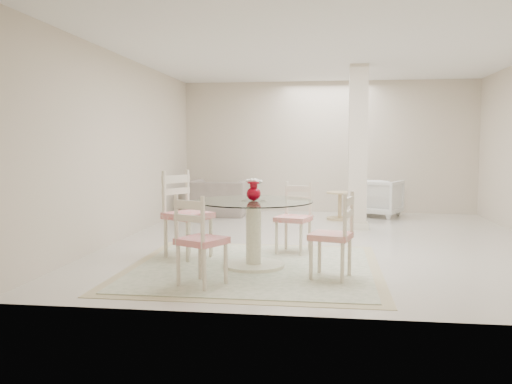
# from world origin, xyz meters

# --- Properties ---
(ground) EXTENTS (7.00, 7.00, 0.00)m
(ground) POSITION_xyz_m (0.00, 0.00, 0.00)
(ground) COLOR beige
(ground) RESTS_ON ground
(room_shell) EXTENTS (6.02, 7.02, 2.71)m
(room_shell) POSITION_xyz_m (0.00, 0.00, 1.86)
(room_shell) COLOR beige
(room_shell) RESTS_ON ground
(column) EXTENTS (0.30, 0.30, 2.70)m
(column) POSITION_xyz_m (0.50, 1.30, 1.35)
(column) COLOR beige
(column) RESTS_ON ground
(area_rug) EXTENTS (2.85, 2.85, 0.02)m
(area_rug) POSITION_xyz_m (-0.81, -1.82, 0.01)
(area_rug) COLOR tan
(area_rug) RESTS_ON ground
(dining_table) EXTENTS (1.33, 1.33, 0.77)m
(dining_table) POSITION_xyz_m (-0.81, -1.82, 0.39)
(dining_table) COLOR #FBF5CF
(dining_table) RESTS_ON ground
(red_vase) EXTENTS (0.19, 0.16, 0.25)m
(red_vase) POSITION_xyz_m (-0.81, -1.81, 0.89)
(red_vase) COLOR #A00416
(red_vase) RESTS_ON dining_table
(dining_chair_east) EXTENTS (0.49, 0.49, 1.00)m
(dining_chair_east) POSITION_xyz_m (0.12, -2.23, 0.53)
(dining_chair_east) COLOR beige
(dining_chair_east) RESTS_ON ground
(dining_chair_north) EXTENTS (0.50, 0.50, 1.01)m
(dining_chair_north) POSITION_xyz_m (-0.39, -0.89, 0.53)
(dining_chair_north) COLOR #F5E5C9
(dining_chair_north) RESTS_ON ground
(dining_chair_west) EXTENTS (0.66, 0.66, 1.19)m
(dining_chair_west) POSITION_xyz_m (-1.74, -1.38, 0.63)
(dining_chair_west) COLOR #F0E3C5
(dining_chair_west) RESTS_ON ground
(dining_chair_south) EXTENTS (0.54, 0.54, 1.01)m
(dining_chair_south) POSITION_xyz_m (-1.23, -2.74, 0.53)
(dining_chair_south) COLOR beige
(dining_chair_south) RESTS_ON ground
(recliner_taupe) EXTENTS (1.09, 0.96, 0.70)m
(recliner_taupe) POSITION_xyz_m (-2.11, 2.61, 0.35)
(recliner_taupe) COLOR gray
(recliner_taupe) RESTS_ON ground
(armchair_white) EXTENTS (1.04, 1.05, 0.73)m
(armchair_white) POSITION_xyz_m (1.00, 2.90, 0.37)
(armchair_white) COLOR white
(armchair_white) RESTS_ON ground
(side_table) EXTENTS (0.50, 0.50, 0.52)m
(side_table) POSITION_xyz_m (0.24, 2.34, 0.24)
(side_table) COLOR #D3C082
(side_table) RESTS_ON ground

